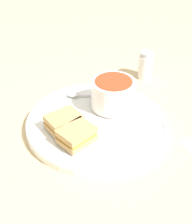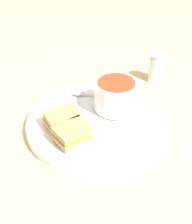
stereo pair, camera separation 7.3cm
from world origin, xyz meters
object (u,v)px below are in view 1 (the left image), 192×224
Objects in this scene: soup_bowl at (113,94)px; salt_shaker at (146,65)px; sandwich_half_far at (77,135)px; spoon at (77,94)px; sandwich_half_near at (64,122)px.

salt_shaker is at bearing 98.18° from soup_bowl.
spoon is at bearing 130.83° from sandwich_half_far.
soup_bowl is 0.16m from sandwich_half_far.
spoon is 1.24× the size of sandwich_half_far.
spoon is 0.24m from salt_shaker.
soup_bowl is 1.07× the size of spoon.
soup_bowl is 1.30× the size of salt_shaker.
sandwich_half_near is 1.08× the size of sandwich_half_far.
salt_shaker is at bearing 88.49° from sandwich_half_near.
soup_bowl is 0.11m from spoon.
sandwich_half_near is 1.06× the size of salt_shaker.
sandwich_half_near is (-0.04, -0.14, -0.02)m from soup_bowl.
sandwich_half_far is (0.12, -0.14, 0.01)m from spoon.
soup_bowl is 1.33× the size of sandwich_half_far.
sandwich_half_near is at bearing 83.02° from spoon.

